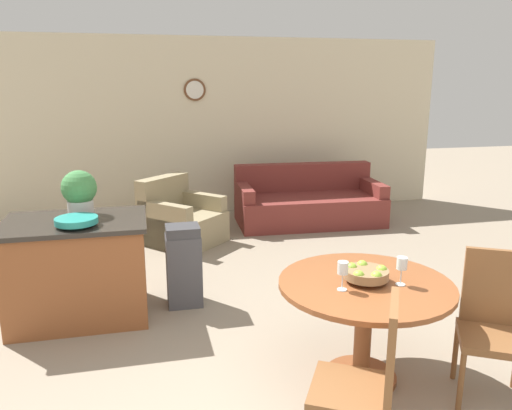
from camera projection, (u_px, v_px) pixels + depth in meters
wall_back at (196, 127)px, 7.70m from camera, size 8.00×0.09×2.70m
dining_table at (365, 305)px, 3.37m from camera, size 1.17×1.17×0.73m
dining_chair_near_left at (367, 378)px, 2.60m from camera, size 0.57×0.57×0.97m
dining_chair_near_right at (493, 320)px, 3.23m from camera, size 0.57×0.57×0.97m
fruit_bowl at (366, 273)px, 3.32m from camera, size 0.30×0.30×0.11m
wine_glass_left at (343, 269)px, 3.17m from camera, size 0.07×0.07×0.19m
wine_glass_right at (402, 265)px, 3.25m from camera, size 0.07×0.07×0.19m
kitchen_island at (79, 269)px, 4.34m from camera, size 1.19×0.83×0.89m
teal_bowl at (76, 221)px, 4.04m from camera, size 0.34×0.34×0.08m
potted_plant at (79, 191)px, 4.35m from camera, size 0.30×0.30×0.40m
trash_bin at (184, 266)px, 4.60m from camera, size 0.31×0.27×0.76m
couch at (308, 203)px, 7.36m from camera, size 2.13×1.10×0.83m
armchair at (181, 221)px, 6.43m from camera, size 1.19×1.19×0.84m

